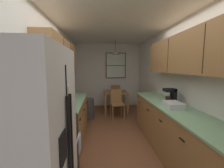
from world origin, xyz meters
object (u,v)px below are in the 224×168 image
Objects in this scene: trash_bin at (89,109)px; table_serving_bowl at (119,91)px; dining_chair_far at (115,94)px; dish_rack at (173,105)px; refrigerator at (24,159)px; dining_table at (115,95)px; dining_chair_near at (117,102)px; coffee_maker at (171,95)px; microwave_over_range at (37,65)px; storage_canister at (59,106)px; stove_range at (51,153)px.

trash_bin is 1.30m from table_serving_bowl.
dish_rack reaches higher than dining_chair_far.
refrigerator is 5.21× the size of dish_rack.
table_serving_bowl is at bearing 71.98° from refrigerator.
dining_table is 0.66m from dining_chair_far.
dining_chair_far is 0.74m from table_serving_bowl.
refrigerator reaches higher than dining_chair_near.
coffee_maker is at bearing -75.43° from dining_chair_far.
dining_chair_far is (1.39, 3.89, -1.14)m from microwave_over_range.
storage_canister reaches higher than dining_chair_near.
refrigerator is at bearing -108.02° from table_serving_bowl.
dining_chair_near is at bearing -92.19° from dining_table.
trash_bin is (-0.99, -1.34, -0.18)m from dining_chair_far.
trash_bin is 2.20m from storage_canister.
dining_chair_far reaches higher than trash_bin.
refrigerator reaches higher than storage_canister.
dish_rack is (0.75, -2.09, 0.45)m from dining_chair_near.
storage_canister reaches higher than dining_table.
dish_rack is at bearing 14.01° from microwave_over_range.
storage_canister is at bearing 90.68° from stove_range.
microwave_over_range is 2.22m from dish_rack.
coffee_maker is (1.77, -1.70, 0.74)m from trash_bin.
stove_range is 6.03× the size of storage_canister.
stove_range is 5.37× the size of table_serving_bowl.
dish_rack is at bearing -70.28° from dining_chair_near.
dining_table is 3.05m from storage_canister.
storage_canister is (-0.05, 1.21, 0.11)m from refrigerator.
microwave_over_range is (-0.16, 0.73, 0.75)m from refrigerator.
stove_range is 1.92× the size of microwave_over_range.
refrigerator is 3.34m from trash_bin.
storage_canister is at bearing -169.66° from coffee_maker.
dish_rack is (0.72, -2.73, 0.34)m from dining_table.
trash_bin is (0.29, 2.55, -0.16)m from stove_range.
table_serving_bowl reaches higher than dining_table.
dining_chair_near is 2.03m from coffee_maker.
stove_range is at bearing -0.03° from microwave_over_range.
stove_range is 1.26× the size of dining_table.
dining_table is at bearing 104.83° from dish_rack.
microwave_over_range is 4.28m from dining_chair_far.
refrigerator is at bearing -86.42° from stove_range.
storage_canister reaches higher than dining_chair_far.
refrigerator is at bearing -94.33° from trash_bin.
dining_table is 4.78× the size of storage_canister.
trash_bin is at bearing -142.84° from dining_table.
coffee_maker is at bearing -63.31° from dining_chair_near.
dining_chair_far is (0.06, 0.64, -0.11)m from dining_table.
dining_table is 2.85m from dish_rack.
dining_table is 0.19m from table_serving_bowl.
microwave_over_range is at bearing -116.63° from dining_chair_near.
dish_rack is at bearing 14.80° from stove_range.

